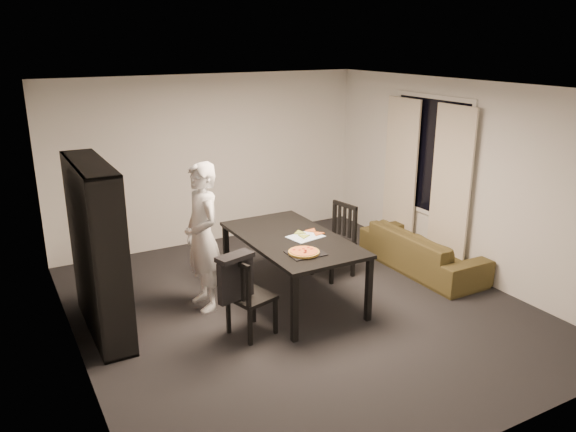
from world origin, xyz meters
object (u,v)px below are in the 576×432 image
chair_left (245,292)px  pepperoni_pizza (304,252)px  baking_tray (306,253)px  chair_right (338,235)px  dining_table (292,243)px  person (203,237)px  bookshelf (98,249)px  sofa (422,250)px

chair_left → pepperoni_pizza: size_ratio=2.61×
baking_tray → pepperoni_pizza: pepperoni_pizza is taller
baking_tray → chair_right: bearing=40.7°
dining_table → chair_right: chair_right is taller
baking_tray → pepperoni_pizza: (-0.03, -0.00, 0.02)m
chair_left → pepperoni_pizza: bearing=-104.0°
chair_left → person: (-0.13, 0.89, 0.37)m
chair_left → baking_tray: size_ratio=2.28×
chair_left → chair_right: size_ratio=0.92×
chair_right → baking_tray: chair_right is taller
chair_right → baking_tray: 1.41m
bookshelf → pepperoni_pizza: bearing=-23.3°
chair_left → chair_right: 2.04m
chair_right → person: size_ratio=0.56×
chair_right → pepperoni_pizza: 1.44m
dining_table → baking_tray: size_ratio=4.84×
chair_right → baking_tray: size_ratio=2.48×
bookshelf → pepperoni_pizza: bookshelf is taller
bookshelf → chair_left: 1.64m
baking_tray → pepperoni_pizza: size_ratio=1.14×
bookshelf → sofa: size_ratio=0.99×
person → baking_tray: bearing=43.6°
sofa → pepperoni_pizza: bearing=102.2°
person → sofa: 3.14m
dining_table → chair_left: size_ratio=2.12×
dining_table → pepperoni_pizza: (-0.16, -0.54, 0.10)m
chair_left → person: 0.97m
dining_table → baking_tray: (-0.13, -0.54, 0.08)m
person → sofa: (3.06, -0.39, -0.61)m
chair_right → dining_table: bearing=-78.0°
sofa → person: bearing=82.7°
person → sofa: size_ratio=0.92×
dining_table → bookshelf: bearing=171.3°
person → dining_table: bearing=70.2°
chair_right → baking_tray: bearing=-58.9°
dining_table → chair_left: (-0.89, -0.56, -0.22)m
bookshelf → pepperoni_pizza: 2.22m
chair_right → sofa: chair_right is taller
dining_table → chair_left: chair_left is taller
baking_tray → sofa: 2.29m
chair_left → person: person is taller
person → sofa: bearing=80.6°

